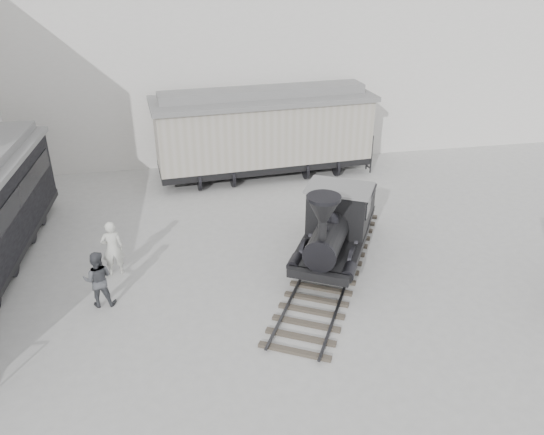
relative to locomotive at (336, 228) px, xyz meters
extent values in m
plane|color=#9E9E9B|center=(-1.58, -3.88, -1.20)|extent=(90.00, 90.00, 0.00)
cube|color=silver|center=(-1.58, 11.12, 4.30)|extent=(34.00, 2.40, 11.00)
cube|color=#39302B|center=(-0.35, -0.64, -1.12)|extent=(6.15, 9.01, 0.16)
cube|color=#2D2D30|center=(-0.98, -0.29, -1.07)|extent=(4.47, 8.09, 0.06)
cube|color=#2D2D30|center=(0.28, -0.98, -1.07)|extent=(4.47, 8.09, 0.06)
cylinder|color=black|center=(-1.27, -0.70, -0.49)|extent=(0.63, 1.02, 1.10)
cylinder|color=black|center=(0.09, -1.45, -0.49)|extent=(0.63, 1.02, 1.10)
cylinder|color=black|center=(-0.65, 0.44, -0.49)|extent=(0.63, 1.02, 1.10)
cylinder|color=black|center=(0.72, -0.31, -0.49)|extent=(0.63, 1.02, 1.10)
cube|color=black|center=(-0.28, -0.51, -0.37)|extent=(3.47, 4.11, 0.28)
cylinder|color=black|center=(-0.61, -1.12, 0.27)|extent=(1.98, 2.49, 1.00)
cylinder|color=black|center=(-1.04, -1.91, 1.05)|extent=(0.35, 0.35, 0.60)
cone|color=black|center=(-1.04, -1.91, 1.70)|extent=(1.30, 1.30, 0.70)
sphere|color=black|center=(-0.42, -0.77, 0.75)|extent=(0.52, 0.52, 0.52)
cube|color=black|center=(0.15, 0.28, 0.54)|extent=(2.35, 2.11, 1.55)
cube|color=slate|center=(0.15, 0.28, 1.36)|extent=(2.62, 2.38, 0.08)
cube|color=black|center=(1.01, 1.86, -0.01)|extent=(2.53, 2.61, 0.90)
cylinder|color=black|center=(-3.50, 7.99, -0.76)|extent=(2.23, 1.04, 0.87)
cylinder|color=black|center=(1.47, 8.39, -0.76)|extent=(2.23, 1.04, 0.87)
cube|color=black|center=(-1.01, 8.19, -0.55)|extent=(9.93, 3.48, 0.32)
cube|color=#A59E8D|center=(-1.01, 8.19, 0.97)|extent=(9.93, 3.59, 2.71)
cube|color=slate|center=(-1.01, 8.19, 2.43)|extent=(10.28, 3.94, 0.22)
cube|color=slate|center=(-1.01, 8.19, 2.73)|extent=(9.38, 2.04, 0.39)
cylinder|color=black|center=(-11.44, 3.99, -0.81)|extent=(2.09, 0.89, 0.78)
cube|color=black|center=(-10.30, 0.57, 1.17)|extent=(0.62, 10.41, 0.70)
imported|color=silver|center=(-7.34, 0.46, -0.24)|extent=(0.75, 0.55, 1.92)
imported|color=#47494F|center=(-7.64, -1.20, -0.30)|extent=(0.90, 0.72, 1.79)
camera|label=1|loc=(-5.07, -15.07, 8.34)|focal=35.00mm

